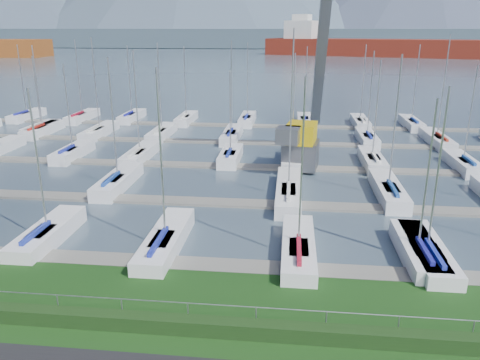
# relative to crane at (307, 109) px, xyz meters

# --- Properties ---
(water) EXTENTS (800.00, 540.00, 0.20)m
(water) POSITION_rel_crane_xyz_m (-4.72, 232.97, -5.73)
(water) COLOR #415160
(hedge) EXTENTS (80.00, 0.70, 0.70)m
(hedge) POSITION_rel_crane_xyz_m (-4.72, -27.43, -4.98)
(hedge) COLOR #1B3513
(hedge) RESTS_ON grass
(fence) EXTENTS (80.00, 0.04, 0.04)m
(fence) POSITION_rel_crane_xyz_m (-4.72, -27.03, -4.13)
(fence) COLOR gray
(fence) RESTS_ON grass
(foothill) EXTENTS (900.00, 80.00, 12.00)m
(foothill) POSITION_rel_crane_xyz_m (-4.72, 302.97, 0.67)
(foothill) COLOR #3E4F5B
(foothill) RESTS_ON water
(docks) EXTENTS (90.00, 41.60, 0.25)m
(docks) POSITION_rel_crane_xyz_m (-4.72, -1.03, -5.55)
(docks) COLOR slate
(docks) RESTS_ON water
(crane) EXTENTS (4.77, 13.36, 22.35)m
(crane) POSITION_rel_crane_xyz_m (0.00, 0.00, 0.00)
(crane) COLOR #53545A
(crane) RESTS_ON water
(cargo_ship_mid) EXTENTS (106.73, 49.32, 21.50)m
(cargo_ship_mid) POSITION_rel_crane_xyz_m (33.79, 192.78, -1.84)
(cargo_ship_mid) COLOR maroon
(cargo_ship_mid) RESTS_ON water
(sailboat_fleet) EXTENTS (76.50, 48.89, 13.17)m
(sailboat_fleet) POSITION_rel_crane_xyz_m (-6.56, 1.47, -0.07)
(sailboat_fleet) COLOR white
(sailboat_fleet) RESTS_ON water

